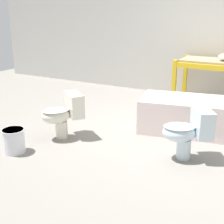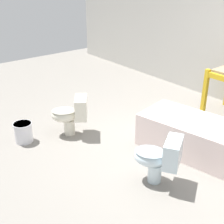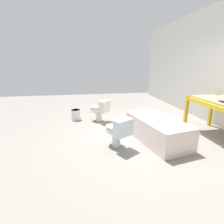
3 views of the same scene
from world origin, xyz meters
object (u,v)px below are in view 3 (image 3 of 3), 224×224
bathtub_main (157,128)px  toilet_near (100,109)px  toilet_far (118,130)px  bucket_white (76,114)px

bathtub_main → toilet_near: bearing=-155.8°
toilet_far → bucket_white: bearing=-97.4°
bathtub_main → bucket_white: bathtub_main is taller
toilet_near → bathtub_main: bearing=71.4°
bucket_white → toilet_far: bearing=24.0°
bathtub_main → toilet_far: (0.16, -0.92, 0.08)m
toilet_far → toilet_near: bearing=-115.5°
bathtub_main → toilet_far: bearing=-91.3°
bathtub_main → bucket_white: bearing=-146.3°
bathtub_main → bucket_white: 2.56m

